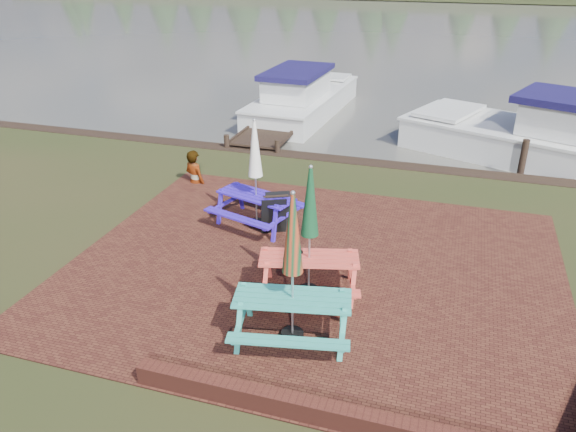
{
  "coord_description": "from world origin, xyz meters",
  "views": [
    {
      "loc": [
        2.24,
        -7.77,
        5.44
      ],
      "look_at": [
        -0.51,
        1.04,
        1.0
      ],
      "focal_mm": 35.0,
      "sensor_mm": 36.0,
      "label": 1
    }
  ],
  "objects_px": {
    "picnic_table_teal": "(292,291)",
    "boat_jetty": "(303,100)",
    "person": "(193,151)",
    "jetty": "(294,110)",
    "boat_near": "(556,143)",
    "chalkboard": "(276,213)",
    "picnic_table_red": "(309,252)",
    "picnic_table_blue": "(256,190)"
  },
  "relations": [
    {
      "from": "jetty",
      "to": "person",
      "type": "bearing_deg",
      "value": -94.01
    },
    {
      "from": "jetty",
      "to": "boat_jetty",
      "type": "relative_size",
      "value": 1.31
    },
    {
      "from": "boat_jetty",
      "to": "boat_near",
      "type": "distance_m",
      "value": 8.75
    },
    {
      "from": "jetty",
      "to": "boat_jetty",
      "type": "bearing_deg",
      "value": 71.75
    },
    {
      "from": "chalkboard",
      "to": "boat_near",
      "type": "relative_size",
      "value": 0.1
    },
    {
      "from": "chalkboard",
      "to": "jetty",
      "type": "bearing_deg",
      "value": 78.72
    },
    {
      "from": "picnic_table_blue",
      "to": "boat_near",
      "type": "bearing_deg",
      "value": 61.61
    },
    {
      "from": "picnic_table_blue",
      "to": "boat_jetty",
      "type": "bearing_deg",
      "value": 116.97
    },
    {
      "from": "jetty",
      "to": "boat_jetty",
      "type": "distance_m",
      "value": 0.62
    },
    {
      "from": "picnic_table_red",
      "to": "picnic_table_blue",
      "type": "xyz_separation_m",
      "value": [
        -1.77,
        2.22,
        -0.0
      ]
    },
    {
      "from": "person",
      "to": "picnic_table_teal",
      "type": "bearing_deg",
      "value": 151.3
    },
    {
      "from": "picnic_table_blue",
      "to": "jetty",
      "type": "bearing_deg",
      "value": 118.65
    },
    {
      "from": "boat_jetty",
      "to": "person",
      "type": "distance_m",
      "value": 7.63
    },
    {
      "from": "picnic_table_blue",
      "to": "chalkboard",
      "type": "bearing_deg",
      "value": -4.08
    },
    {
      "from": "picnic_table_red",
      "to": "boat_near",
      "type": "xyz_separation_m",
      "value": [
        4.81,
        8.74,
        -0.36
      ]
    },
    {
      "from": "boat_jetty",
      "to": "boat_near",
      "type": "relative_size",
      "value": 0.8
    },
    {
      "from": "picnic_table_teal",
      "to": "boat_near",
      "type": "distance_m",
      "value": 11.07
    },
    {
      "from": "boat_near",
      "to": "jetty",
      "type": "bearing_deg",
      "value": 96.03
    },
    {
      "from": "picnic_table_teal",
      "to": "jetty",
      "type": "height_order",
      "value": "picnic_table_teal"
    },
    {
      "from": "boat_jetty",
      "to": "boat_near",
      "type": "xyz_separation_m",
      "value": [
        8.26,
        -2.88,
        0.07
      ]
    },
    {
      "from": "picnic_table_teal",
      "to": "chalkboard",
      "type": "bearing_deg",
      "value": 101.21
    },
    {
      "from": "chalkboard",
      "to": "boat_near",
      "type": "distance_m",
      "value": 9.06
    },
    {
      "from": "picnic_table_blue",
      "to": "jetty",
      "type": "distance_m",
      "value": 9.09
    },
    {
      "from": "boat_near",
      "to": "person",
      "type": "height_order",
      "value": "boat_near"
    },
    {
      "from": "person",
      "to": "picnic_table_blue",
      "type": "bearing_deg",
      "value": 165.15
    },
    {
      "from": "picnic_table_blue",
      "to": "boat_jetty",
      "type": "relative_size",
      "value": 0.34
    },
    {
      "from": "picnic_table_blue",
      "to": "person",
      "type": "bearing_deg",
      "value": 159.21
    },
    {
      "from": "picnic_table_teal",
      "to": "picnic_table_red",
      "type": "relative_size",
      "value": 1.04
    },
    {
      "from": "picnic_table_teal",
      "to": "boat_jetty",
      "type": "height_order",
      "value": "picnic_table_teal"
    },
    {
      "from": "jetty",
      "to": "boat_near",
      "type": "distance_m",
      "value": 8.76
    },
    {
      "from": "picnic_table_teal",
      "to": "person",
      "type": "distance_m",
      "value": 6.77
    },
    {
      "from": "picnic_table_red",
      "to": "boat_near",
      "type": "height_order",
      "value": "picnic_table_red"
    },
    {
      "from": "person",
      "to": "boat_near",
      "type": "bearing_deg",
      "value": -129.37
    },
    {
      "from": "picnic_table_red",
      "to": "boat_jetty",
      "type": "xyz_separation_m",
      "value": [
        -3.45,
        11.62,
        -0.43
      ]
    },
    {
      "from": "jetty",
      "to": "boat_near",
      "type": "height_order",
      "value": "boat_near"
    },
    {
      "from": "picnic_table_teal",
      "to": "boat_near",
      "type": "height_order",
      "value": "picnic_table_teal"
    },
    {
      "from": "picnic_table_teal",
      "to": "picnic_table_red",
      "type": "height_order",
      "value": "picnic_table_teal"
    },
    {
      "from": "person",
      "to": "jetty",
      "type": "bearing_deg",
      "value": -71.2
    },
    {
      "from": "picnic_table_teal",
      "to": "picnic_table_red",
      "type": "xyz_separation_m",
      "value": [
        -0.09,
        1.28,
        -0.03
      ]
    },
    {
      "from": "boat_jetty",
      "to": "picnic_table_teal",
      "type": "bearing_deg",
      "value": -71.48
    },
    {
      "from": "picnic_table_teal",
      "to": "boat_near",
      "type": "xyz_separation_m",
      "value": [
        4.71,
        10.01,
        -0.39
      ]
    },
    {
      "from": "boat_jetty",
      "to": "boat_near",
      "type": "height_order",
      "value": "boat_near"
    }
  ]
}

